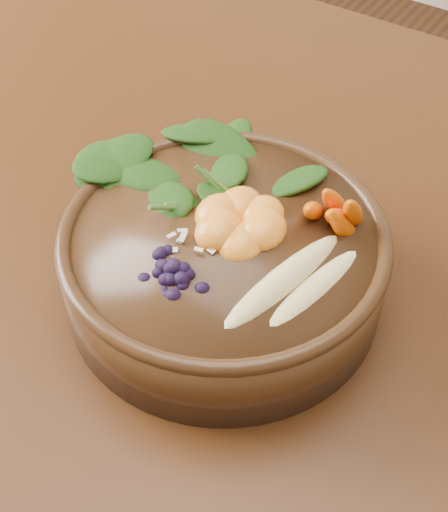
{
  "coord_description": "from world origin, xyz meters",
  "views": [
    {
      "loc": [
        0.32,
        -0.39,
        1.22
      ],
      "look_at": [
        0.09,
        -0.06,
        0.8
      ],
      "focal_mm": 50.0,
      "sensor_mm": 36.0,
      "label": 1
    }
  ],
  "objects_px": {
    "dining_table": "(182,276)",
    "stoneware_bowl": "(224,264)",
    "carrot_cluster": "(333,186)",
    "blueberry_pile": "(173,254)",
    "banana_halves": "(300,272)",
    "mandarin_cluster": "(241,211)",
    "kale_heap": "(237,160)"
  },
  "relations": [
    {
      "from": "stoneware_bowl",
      "to": "carrot_cluster",
      "type": "height_order",
      "value": "carrot_cluster"
    },
    {
      "from": "dining_table",
      "to": "banana_halves",
      "type": "height_order",
      "value": "banana_halves"
    },
    {
      "from": "blueberry_pile",
      "to": "dining_table",
      "type": "bearing_deg",
      "value": 126.61
    },
    {
      "from": "banana_halves",
      "to": "mandarin_cluster",
      "type": "xyz_separation_m",
      "value": [
        -0.07,
        0.03,
        0.0
      ]
    },
    {
      "from": "kale_heap",
      "to": "blueberry_pile",
      "type": "height_order",
      "value": "kale_heap"
    },
    {
      "from": "carrot_cluster",
      "to": "banana_halves",
      "type": "relative_size",
      "value": 0.5
    },
    {
      "from": "mandarin_cluster",
      "to": "blueberry_pile",
      "type": "height_order",
      "value": "blueberry_pile"
    },
    {
      "from": "banana_halves",
      "to": "blueberry_pile",
      "type": "bearing_deg",
      "value": -141.51
    },
    {
      "from": "stoneware_bowl",
      "to": "banana_halves",
      "type": "xyz_separation_m",
      "value": [
        0.08,
        -0.01,
        0.05
      ]
    },
    {
      "from": "banana_halves",
      "to": "blueberry_pile",
      "type": "height_order",
      "value": "blueberry_pile"
    },
    {
      "from": "banana_halves",
      "to": "carrot_cluster",
      "type": "bearing_deg",
      "value": 113.06
    },
    {
      "from": "stoneware_bowl",
      "to": "kale_heap",
      "type": "height_order",
      "value": "kale_heap"
    },
    {
      "from": "dining_table",
      "to": "kale_heap",
      "type": "xyz_separation_m",
      "value": [
        0.07,
        0.0,
        0.18
      ]
    },
    {
      "from": "dining_table",
      "to": "kale_heap",
      "type": "relative_size",
      "value": 9.24
    },
    {
      "from": "kale_heap",
      "to": "banana_halves",
      "type": "xyz_separation_m",
      "value": [
        0.1,
        -0.07,
        -0.01
      ]
    },
    {
      "from": "carrot_cluster",
      "to": "mandarin_cluster",
      "type": "bearing_deg",
      "value": -129.81
    },
    {
      "from": "carrot_cluster",
      "to": "blueberry_pile",
      "type": "xyz_separation_m",
      "value": [
        -0.07,
        -0.11,
        -0.02
      ]
    },
    {
      "from": "dining_table",
      "to": "stoneware_bowl",
      "type": "distance_m",
      "value": 0.17
    },
    {
      "from": "dining_table",
      "to": "carrot_cluster",
      "type": "distance_m",
      "value": 0.25
    },
    {
      "from": "mandarin_cluster",
      "to": "blueberry_pile",
      "type": "xyz_separation_m",
      "value": [
        -0.01,
        -0.07,
        0.0
      ]
    },
    {
      "from": "kale_heap",
      "to": "banana_halves",
      "type": "height_order",
      "value": "kale_heap"
    },
    {
      "from": "kale_heap",
      "to": "carrot_cluster",
      "type": "distance_m",
      "value": 0.09
    },
    {
      "from": "dining_table",
      "to": "blueberry_pile",
      "type": "bearing_deg",
      "value": -53.39
    },
    {
      "from": "dining_table",
      "to": "blueberry_pile",
      "type": "height_order",
      "value": "blueberry_pile"
    },
    {
      "from": "kale_heap",
      "to": "carrot_cluster",
      "type": "bearing_deg",
      "value": -1.57
    },
    {
      "from": "dining_table",
      "to": "stoneware_bowl",
      "type": "height_order",
      "value": "stoneware_bowl"
    },
    {
      "from": "dining_table",
      "to": "stoneware_bowl",
      "type": "bearing_deg",
      "value": -32.91
    },
    {
      "from": "stoneware_bowl",
      "to": "mandarin_cluster",
      "type": "height_order",
      "value": "mandarin_cluster"
    },
    {
      "from": "carrot_cluster",
      "to": "blueberry_pile",
      "type": "bearing_deg",
      "value": -109.55
    },
    {
      "from": "kale_heap",
      "to": "mandarin_cluster",
      "type": "relative_size",
      "value": 2.07
    },
    {
      "from": "dining_table",
      "to": "mandarin_cluster",
      "type": "xyz_separation_m",
      "value": [
        0.1,
        -0.05,
        0.18
      ]
    },
    {
      "from": "kale_heap",
      "to": "mandarin_cluster",
      "type": "distance_m",
      "value": 0.06
    }
  ]
}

